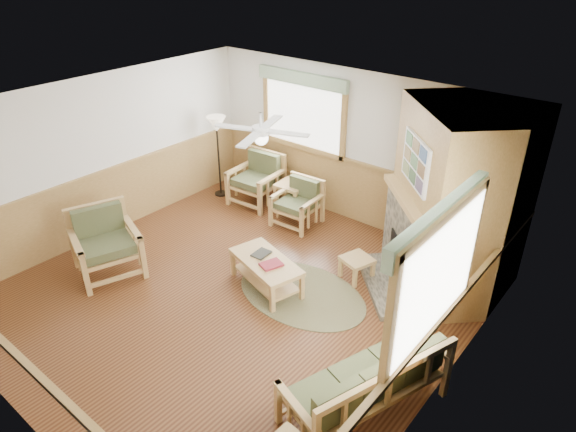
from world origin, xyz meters
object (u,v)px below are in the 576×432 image
Objects in this scene: armchair_back_right at (297,203)px; floor_lamp_left at (219,157)px; coffee_table at (266,273)px; footstool at (357,268)px; sofa at (365,380)px; floor_lamp_right at (425,297)px; end_table_chairs at (292,198)px; armchair_back_left at (256,180)px; armchair_left at (106,244)px.

armchair_back_right is 1.96m from floor_lamp_left.
floor_lamp_left is at bearing 163.46° from coffee_table.
coffee_table is 1.37m from footstool.
sofa is at bearing -28.38° from floor_lamp_left.
sofa is 1.56× the size of coffee_table.
armchair_back_right is at bearing 153.36° from floor_lamp_right.
footstool is at bearing -127.04° from sofa.
sofa is 2.51m from coffee_table.
footstool is (-1.39, 2.02, -0.24)m from sofa.
end_table_chairs is at bearing 12.07° from floor_lamp_left.
sofa is at bearing -92.64° from floor_lamp_right.
coffee_table is 2.83× the size of footstool.
floor_lamp_right reaches higher than floor_lamp_left.
floor_lamp_right is at bearing -30.69° from footstool.
sofa is 4.17m from armchair_back_right.
armchair_back_right reaches higher than end_table_chairs.
sofa is at bearing -44.91° from armchair_back_right.
sofa is 5.75m from floor_lamp_left.
end_table_chairs is 1.67m from floor_lamp_left.
end_table_chairs is at bearing 153.62° from footstool.
armchair_back_right is at bearing -39.77° from end_table_chairs.
floor_lamp_right is (4.32, -1.77, 0.39)m from armchair_back_left.
armchair_left is at bearing -105.22° from end_table_chairs.
footstool is at bearing 64.12° from coffee_table.
armchair_left is 3.44m from end_table_chairs.
footstool is at bearing -22.22° from armchair_back_left.
sofa is 5.17m from armchair_back_left.
floor_lamp_left reaches higher than footstool.
end_table_chairs reaches higher than coffee_table.
armchair_left is 3.06m from floor_lamp_left.
floor_lamp_right is (4.45, 1.41, 0.36)m from armchair_left.
end_table_chairs is at bearing 151.83° from floor_lamp_right.
end_table_chairs is (0.77, 0.13, -0.19)m from armchair_back_left.
armchair_back_left is at bearing -170.14° from end_table_chairs.
end_table_chairs is 0.36× the size of floor_lamp_left.
coffee_table is at bearing -131.58° from footstool.
armchair_back_left is (-4.26, 2.92, 0.06)m from sofa.
floor_lamp_left reaches higher than end_table_chairs.
end_table_chairs is 4.06m from floor_lamp_right.
coffee_table is 3.30m from floor_lamp_left.
floor_lamp_left is at bearing 31.80° from armchair_left.
end_table_chairs reaches higher than footstool.
floor_lamp_right is at bearing -26.91° from armchair_back_left.
floor_lamp_right is (0.05, 1.16, 0.44)m from sofa.
floor_lamp_left is (-5.05, 2.73, 0.39)m from sofa.
footstool is (1.74, -0.74, -0.23)m from armchair_back_right.
floor_lamp_right is at bearing -30.17° from armchair_back_right.
armchair_left is at bearing -116.35° from armchair_back_right.
coffee_table is (0.83, -1.76, -0.17)m from armchair_back_right.
armchair_left is at bearing -162.39° from floor_lamp_right.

